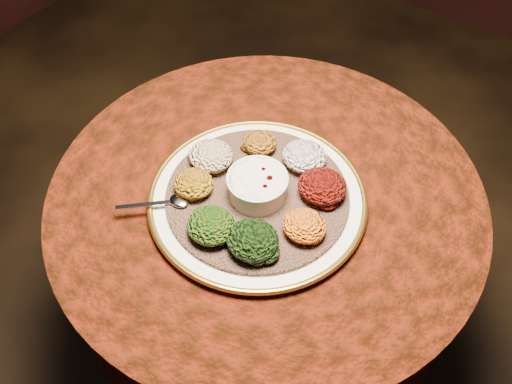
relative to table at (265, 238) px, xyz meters
The scene contains 13 objects.
table is the anchor object (origin of this frame).
platter 0.20m from the table, 87.33° to the right, with size 0.53×0.53×0.02m.
injera 0.21m from the table, 87.33° to the right, with size 0.39×0.39×0.01m, color #8C5E46.
stew_bowl 0.24m from the table, 87.33° to the right, with size 0.13×0.13×0.05m.
spoon 0.29m from the table, 128.74° to the right, with size 0.12×0.11×0.01m.
portion_ayib 0.25m from the table, 70.42° to the left, with size 0.10×0.09×0.05m, color white.
portion_kitfo 0.26m from the table, 21.63° to the left, with size 0.10×0.10×0.05m, color black.
portion_tikil 0.27m from the table, 24.54° to the right, with size 0.09×0.08×0.04m, color #BD780F.
portion_gomen 0.29m from the table, 64.27° to the right, with size 0.10×0.10×0.05m, color black.
portion_mixveg 0.29m from the table, 94.89° to the right, with size 0.10×0.09×0.05m, color #9F250A.
portion_kik 0.28m from the table, 137.68° to the right, with size 0.09×0.08×0.04m, color #AD7B0F.
portion_timatim 0.27m from the table, behind, with size 0.10×0.09×0.05m, color maroon.
portion_shiro 0.25m from the table, 133.32° to the left, with size 0.08×0.07×0.04m, color #9F5E13.
Camera 1 is at (0.44, -0.66, 1.70)m, focal length 40.00 mm.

